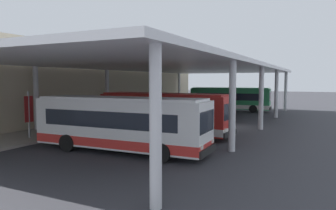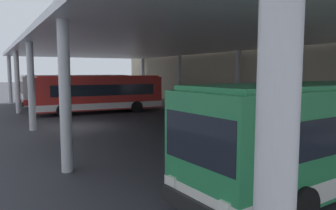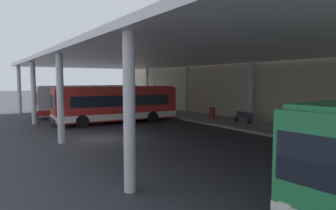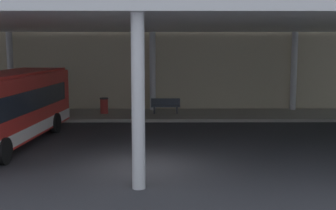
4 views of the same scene
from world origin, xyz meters
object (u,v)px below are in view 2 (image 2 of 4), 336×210
object	(u,v)px
bus_second_bay	(100,93)
banner_sign	(147,85)
bus_nearest_bay	(77,90)
bench_waiting	(228,108)
bus_middle_bay	(331,133)
trash_bin	(200,103)

from	to	relation	value
bus_second_bay	banner_sign	xyz separation A→B (m)	(-6.04, 7.35, 0.32)
bus_nearest_bay	bench_waiting	distance (m)	15.73
bus_second_bay	bench_waiting	bearing A→B (deg)	49.91
bus_nearest_bay	bus_middle_bay	world-z (taller)	same
bus_second_bay	trash_bin	size ratio (longest dim) A/B	10.89
bus_nearest_bay	banner_sign	distance (m)	7.73
bus_second_bay	bus_middle_bay	xyz separation A→B (m)	(20.74, 0.58, 0.00)
bus_nearest_bay	bench_waiting	size ratio (longest dim) A/B	5.89
bus_middle_bay	bus_nearest_bay	bearing A→B (deg)	-177.96
bus_middle_bay	banner_sign	xyz separation A→B (m)	(-26.78, 6.76, 0.32)
bus_middle_bay	trash_bin	world-z (taller)	bus_middle_bay
bus_nearest_bay	bus_second_bay	bearing A→B (deg)	3.45
trash_bin	bus_middle_bay	bearing A→B (deg)	-23.36
bus_nearest_bay	bus_second_bay	size ratio (longest dim) A/B	0.99
banner_sign	bus_middle_bay	bearing A→B (deg)	-14.17
bus_second_bay	banner_sign	distance (m)	9.52
bus_nearest_bay	bus_second_bay	distance (m)	6.23
bus_middle_bay	bus_second_bay	bearing A→B (deg)	-178.39
bus_middle_bay	trash_bin	bearing A→B (deg)	156.64
bus_second_bay	bus_middle_bay	size ratio (longest dim) A/B	1.00
bus_second_bay	trash_bin	bearing A→B (deg)	69.27
bus_nearest_bay	bus_middle_bay	bearing A→B (deg)	2.04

